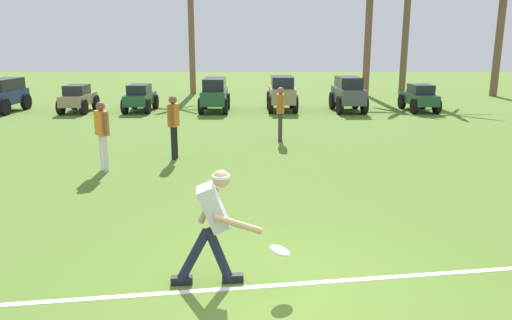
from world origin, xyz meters
The scene contains 18 objects.
ground_plane centered at (0.00, 0.00, 0.00)m, with size 80.00×80.00×0.00m, color #58792C.
field_line_paint centered at (0.00, 0.32, 0.00)m, with size 27.58×0.09×0.01m, color white.
frisbee_thrower centered at (-0.77, 0.39, 0.80)m, with size 1.11×0.47×1.42m.
frisbee_in_flight centered at (0.02, 0.26, 0.48)m, with size 0.26×0.27×0.10m.
teammate_near_sideline centered at (-3.67, 5.69, 0.94)m, with size 0.37×0.42×1.56m.
teammate_midfield centered at (0.44, 9.06, 0.94)m, with size 0.23×0.50×1.56m.
teammate_deep centered at (-2.28, 6.86, 0.94)m, with size 0.24×0.50×1.56m.
parked_car_slot_a centered at (-10.43, 14.95, 0.72)m, with size 1.25×2.44×1.34m.
parked_car_slot_b centered at (-7.45, 14.97, 0.56)m, with size 1.10×2.21×1.10m.
parked_car_slot_c centered at (-4.99, 15.17, 0.56)m, with size 1.10×2.21×1.10m.
parked_car_slot_d centered at (-1.95, 15.20, 0.72)m, with size 1.14×2.40×1.34m.
parked_car_slot_e centered at (0.80, 15.41, 0.74)m, with size 1.20×2.37×1.40m.
parked_car_slot_f centered at (3.49, 15.14, 0.74)m, with size 1.24×2.38×1.40m.
parked_car_slot_g centered at (6.42, 15.21, 0.56)m, with size 1.16×2.23×1.10m.
palm_tree_far_left centered at (-3.64, 21.83, 3.63)m, with size 3.72×3.33×5.96m.
palm_tree_left_of_centre centered at (5.46, 21.12, 3.73)m, with size 3.38×3.44×6.33m.
palm_tree_right_of_centre centered at (7.37, 21.09, 4.06)m, with size 3.34×3.73×6.68m.
palm_tree_far_right centered at (12.03, 20.73, 3.34)m, with size 3.35×3.04×5.62m.
Camera 1 is at (-0.26, -5.17, 2.90)m, focal length 35.00 mm.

